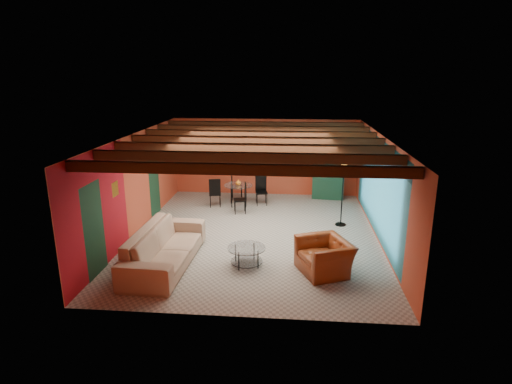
# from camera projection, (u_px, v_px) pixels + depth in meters

# --- Properties ---
(room) EXTENTS (6.52, 8.01, 2.71)m
(room) POSITION_uv_depth(u_px,v_px,m) (256.00, 148.00, 10.88)
(room) COLOR gray
(room) RESTS_ON ground
(sofa) EXTENTS (1.27, 3.01, 0.87)m
(sofa) POSITION_uv_depth(u_px,v_px,m) (165.00, 247.00, 9.55)
(sofa) COLOR tan
(sofa) RESTS_ON ground
(armchair) EXTENTS (1.37, 1.44, 0.74)m
(armchair) POSITION_uv_depth(u_px,v_px,m) (324.00, 256.00, 9.19)
(armchair) COLOR maroon
(armchair) RESTS_ON ground
(coffee_table) EXTENTS (1.09, 1.09, 0.45)m
(coffee_table) POSITION_uv_depth(u_px,v_px,m) (247.00, 256.00, 9.56)
(coffee_table) COLOR silver
(coffee_table) RESTS_ON ground
(dining_table) EXTENTS (2.19, 2.19, 0.97)m
(dining_table) POSITION_uv_depth(u_px,v_px,m) (238.00, 191.00, 13.79)
(dining_table) COLOR white
(dining_table) RESTS_ON ground
(armoire) EXTENTS (1.07, 0.60, 1.80)m
(armoire) POSITION_uv_depth(u_px,v_px,m) (328.00, 173.00, 14.53)
(armoire) COLOR brown
(armoire) RESTS_ON ground
(floor_lamp) EXTENTS (0.39, 0.39, 1.92)m
(floor_lamp) POSITION_uv_depth(u_px,v_px,m) (342.00, 193.00, 11.87)
(floor_lamp) COLOR black
(floor_lamp) RESTS_ON ground
(ceiling_fan) EXTENTS (1.50, 1.50, 0.44)m
(ceiling_fan) POSITION_uv_depth(u_px,v_px,m) (255.00, 149.00, 10.77)
(ceiling_fan) COLOR #472614
(ceiling_fan) RESTS_ON ceiling
(painting) EXTENTS (1.05, 0.03, 0.65)m
(painting) POSITION_uv_depth(u_px,v_px,m) (240.00, 149.00, 14.83)
(painting) COLOR black
(painting) RESTS_ON wall_back
(potted_plant) EXTENTS (0.57, 0.54, 0.51)m
(potted_plant) POSITION_uv_depth(u_px,v_px,m) (329.00, 139.00, 14.21)
(potted_plant) COLOR #26661E
(potted_plant) RESTS_ON armoire
(vase) EXTENTS (0.23, 0.23, 0.18)m
(vase) POSITION_uv_depth(u_px,v_px,m) (238.00, 174.00, 13.63)
(vase) COLOR orange
(vase) RESTS_ON dining_table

